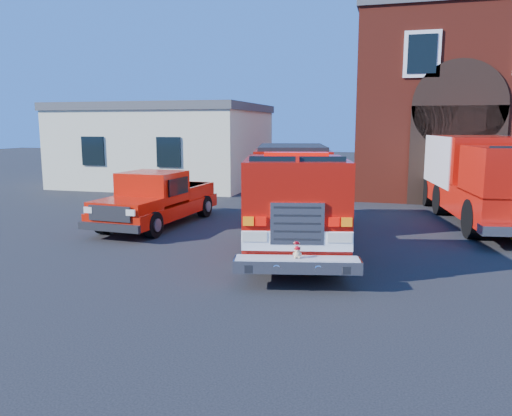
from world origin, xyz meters
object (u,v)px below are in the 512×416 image
(secondary_truck, at_px, (484,175))
(fire_engine, at_px, (293,193))
(side_building, at_px, (167,144))
(pickup_truck, at_px, (157,200))

(secondary_truck, bearing_deg, fire_engine, -139.77)
(side_building, distance_m, pickup_truck, 11.80)
(secondary_truck, bearing_deg, pickup_truck, -160.47)
(pickup_truck, bearing_deg, fire_engine, -13.26)
(side_building, distance_m, secondary_truck, 16.66)
(pickup_truck, bearing_deg, secondary_truck, 19.53)
(side_building, height_order, pickup_truck, side_building)
(pickup_truck, height_order, secondary_truck, secondary_truck)
(pickup_truck, relative_size, secondary_truck, 0.61)
(side_building, bearing_deg, secondary_truck, -25.10)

